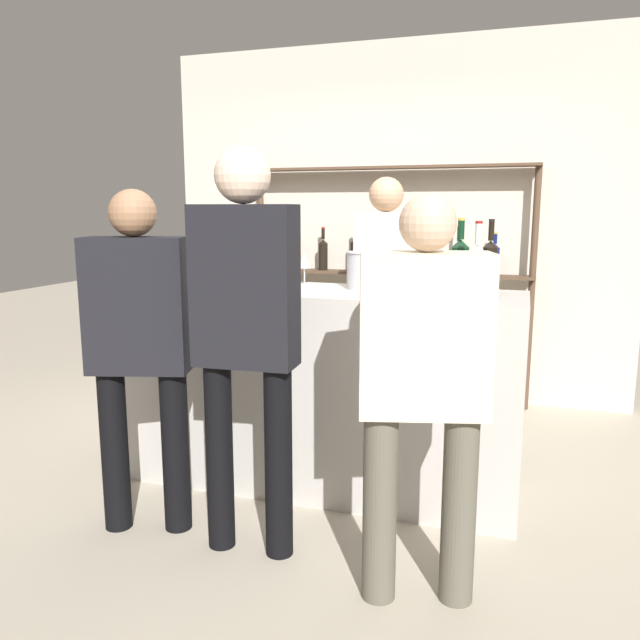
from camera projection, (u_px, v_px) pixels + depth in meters
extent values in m
plane|color=#B2A893|center=(320.00, 482.00, 3.51)|extent=(16.00, 16.00, 0.00)
cube|color=#B7B2AD|center=(320.00, 389.00, 3.42)|extent=(2.13, 0.61, 1.09)
cube|color=beige|center=(393.00, 223.00, 5.05)|extent=(3.73, 0.12, 2.80)
cylinder|color=#4C3828|center=(262.00, 280.00, 5.30)|extent=(0.05, 0.05, 1.84)
cylinder|color=#4C3828|center=(532.00, 290.00, 4.63)|extent=(0.05, 0.05, 1.84)
cube|color=#4C3828|center=(390.00, 168.00, 4.80)|extent=(2.23, 0.18, 0.02)
cube|color=#4C3828|center=(388.00, 273.00, 4.95)|extent=(2.23, 0.18, 0.02)
cylinder|color=black|center=(292.00, 257.00, 5.18)|extent=(0.07, 0.07, 0.21)
cone|color=black|center=(292.00, 242.00, 5.16)|extent=(0.07, 0.07, 0.03)
cylinder|color=black|center=(292.00, 236.00, 5.15)|extent=(0.03, 0.03, 0.08)
cylinder|color=#232328|center=(292.00, 230.00, 5.14)|extent=(0.03, 0.03, 0.01)
cylinder|color=black|center=(323.00, 257.00, 5.09)|extent=(0.08, 0.08, 0.22)
cone|color=black|center=(323.00, 241.00, 5.07)|extent=(0.08, 0.08, 0.03)
cylinder|color=black|center=(323.00, 234.00, 5.06)|extent=(0.03, 0.03, 0.09)
cylinder|color=maroon|center=(323.00, 228.00, 5.05)|extent=(0.03, 0.03, 0.01)
cylinder|color=black|center=(355.00, 257.00, 5.01)|extent=(0.08, 0.08, 0.23)
cone|color=black|center=(355.00, 240.00, 4.99)|extent=(0.08, 0.08, 0.04)
cylinder|color=black|center=(355.00, 234.00, 4.98)|extent=(0.03, 0.03, 0.07)
cylinder|color=black|center=(355.00, 228.00, 4.97)|extent=(0.03, 0.03, 0.01)
cylinder|color=brown|center=(388.00, 260.00, 4.93)|extent=(0.08, 0.08, 0.18)
cone|color=brown|center=(388.00, 247.00, 4.91)|extent=(0.08, 0.08, 0.03)
cylinder|color=brown|center=(388.00, 239.00, 4.90)|extent=(0.03, 0.03, 0.08)
cylinder|color=maroon|center=(389.00, 233.00, 4.89)|extent=(0.03, 0.03, 0.01)
cylinder|color=silver|center=(422.00, 259.00, 4.84)|extent=(0.07, 0.07, 0.22)
cone|color=silver|center=(423.00, 243.00, 4.82)|extent=(0.07, 0.07, 0.03)
cylinder|color=silver|center=(423.00, 235.00, 4.81)|extent=(0.03, 0.03, 0.08)
cylinder|color=maroon|center=(423.00, 229.00, 4.80)|extent=(0.03, 0.03, 0.01)
cylinder|color=black|center=(458.00, 260.00, 4.76)|extent=(0.07, 0.07, 0.22)
cone|color=black|center=(458.00, 243.00, 4.74)|extent=(0.07, 0.07, 0.03)
cylinder|color=black|center=(459.00, 235.00, 4.73)|extent=(0.03, 0.03, 0.10)
cylinder|color=maroon|center=(459.00, 227.00, 4.72)|extent=(0.03, 0.03, 0.01)
cylinder|color=#0F1956|center=(494.00, 262.00, 4.68)|extent=(0.07, 0.07, 0.21)
cone|color=#0F1956|center=(495.00, 246.00, 4.66)|extent=(0.07, 0.07, 0.03)
cylinder|color=#0F1956|center=(495.00, 239.00, 4.65)|extent=(0.03, 0.03, 0.07)
cylinder|color=gold|center=(496.00, 233.00, 4.64)|extent=(0.03, 0.03, 0.01)
cylinder|color=black|center=(489.00, 270.00, 3.18)|extent=(0.08, 0.08, 0.23)
cone|color=black|center=(491.00, 244.00, 3.16)|extent=(0.08, 0.08, 0.03)
cylinder|color=black|center=(491.00, 231.00, 3.14)|extent=(0.03, 0.03, 0.10)
cylinder|color=black|center=(492.00, 220.00, 3.13)|extent=(0.03, 0.03, 0.01)
cylinder|color=silver|center=(477.00, 276.00, 2.96)|extent=(0.09, 0.09, 0.22)
cone|color=silver|center=(478.00, 249.00, 2.93)|extent=(0.09, 0.09, 0.04)
cylinder|color=silver|center=(479.00, 234.00, 2.92)|extent=(0.03, 0.03, 0.10)
cylinder|color=maroon|center=(479.00, 222.00, 2.91)|extent=(0.03, 0.03, 0.01)
cylinder|color=black|center=(459.00, 270.00, 3.18)|extent=(0.09, 0.09, 0.23)
cone|color=black|center=(461.00, 243.00, 3.15)|extent=(0.09, 0.09, 0.04)
cylinder|color=black|center=(461.00, 230.00, 3.14)|extent=(0.03, 0.03, 0.09)
cylinder|color=gold|center=(462.00, 219.00, 3.13)|extent=(0.04, 0.04, 0.01)
cylinder|color=silver|center=(304.00, 285.00, 3.51)|extent=(0.06, 0.06, 0.00)
cylinder|color=silver|center=(304.00, 276.00, 3.50)|extent=(0.01, 0.01, 0.09)
cone|color=silver|center=(304.00, 261.00, 3.48)|extent=(0.07, 0.07, 0.08)
cylinder|color=#B2B2B7|center=(363.00, 271.00, 3.34)|extent=(0.18, 0.18, 0.19)
cylinder|color=#B2B2B7|center=(363.00, 252.00, 3.32)|extent=(0.19, 0.19, 0.01)
cylinder|color=#575347|center=(364.00, 371.00, 4.28)|extent=(0.11, 0.11, 0.84)
cylinder|color=#575347|center=(402.00, 373.00, 4.23)|extent=(0.11, 0.11, 0.84)
cube|color=beige|center=(385.00, 263.00, 4.13)|extent=(0.42, 0.22, 0.66)
sphere|color=tan|center=(386.00, 194.00, 4.05)|extent=(0.23, 0.23, 0.23)
cylinder|color=black|center=(176.00, 451.00, 2.95)|extent=(0.13, 0.13, 0.78)
cylinder|color=black|center=(115.00, 450.00, 2.96)|extent=(0.13, 0.13, 0.78)
cube|color=black|center=(137.00, 305.00, 2.83)|extent=(0.49, 0.32, 0.62)
sphere|color=#936B4C|center=(133.00, 213.00, 2.76)|extent=(0.21, 0.21, 0.21)
cylinder|color=#575347|center=(459.00, 509.00, 2.40)|extent=(0.13, 0.13, 0.76)
cylinder|color=#575347|center=(380.00, 507.00, 2.41)|extent=(0.13, 0.13, 0.76)
cube|color=beige|center=(424.00, 335.00, 2.28)|extent=(0.51, 0.32, 0.60)
sphere|color=#DBB293|center=(428.00, 223.00, 2.21)|extent=(0.21, 0.21, 0.21)
cylinder|color=black|center=(279.00, 462.00, 2.72)|extent=(0.12, 0.12, 0.86)
cylinder|color=black|center=(220.00, 456.00, 2.79)|extent=(0.12, 0.12, 0.86)
cube|color=black|center=(245.00, 286.00, 2.62)|extent=(0.44, 0.22, 0.68)
sphere|color=beige|center=(243.00, 175.00, 2.53)|extent=(0.23, 0.23, 0.23)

